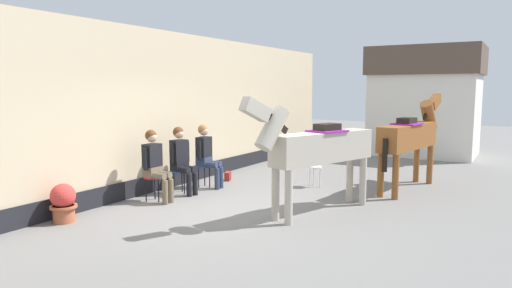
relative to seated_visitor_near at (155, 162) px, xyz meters
name	(u,v)px	position (x,y,z in m)	size (l,w,h in m)	color
ground_plane	(310,181)	(1.77, 3.30, -0.78)	(40.00, 40.00, 0.00)	slate
pub_facade_wall	(183,116)	(-0.78, 1.80, 0.76)	(0.34, 14.00, 3.40)	#CCB793
distant_cottage	(425,100)	(3.17, 9.30, 1.02)	(3.40, 2.60, 3.50)	silver
seated_visitor_near	(155,162)	(0.00, 0.00, 0.00)	(0.61, 0.49, 1.39)	red
seated_visitor_middle	(181,157)	(0.00, 0.78, 0.00)	(0.61, 0.48, 1.39)	#194C99
seated_visitor_far	(206,153)	(0.08, 1.53, 0.00)	(0.61, 0.49, 1.39)	#194C99
saddled_horse_near	(318,148)	(3.01, 0.82, 0.38)	(1.24, 2.88, 2.06)	#B2A899
saddled_horse_far	(410,136)	(3.95, 3.65, 0.38)	(0.78, 2.98, 2.06)	brown
flower_planter_near	(63,202)	(-0.33, -1.79, -0.44)	(0.43, 0.43, 0.64)	#A85638
spare_stool_white	(315,169)	(2.10, 2.81, -0.38)	(0.32, 0.32, 0.46)	white
satchel_bag	(228,176)	(0.04, 2.41, -0.68)	(0.28, 0.12, 0.20)	maroon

